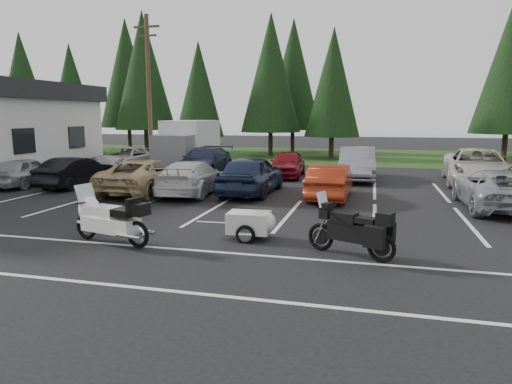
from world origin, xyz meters
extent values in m
plane|color=black|center=(0.00, 0.00, 0.00)|extent=(120.00, 120.00, 0.00)
cube|color=#1C3A12|center=(0.00, 24.00, 0.01)|extent=(80.00, 16.00, 0.01)
cube|color=slate|center=(4.00, 55.00, 0.00)|extent=(70.00, 50.00, 0.02)
cylinder|color=#473321|center=(-10.00, 12.00, 4.50)|extent=(0.26, 0.26, 9.00)
cube|color=#473321|center=(-10.00, 12.00, 8.30)|extent=(1.60, 0.12, 0.12)
cube|color=#473321|center=(-10.00, 12.00, 7.80)|extent=(1.20, 0.10, 0.10)
cube|color=silver|center=(0.00, 2.00, 0.00)|extent=(32.00, 16.00, 0.01)
cylinder|color=#332316|center=(-28.00, 22.50, 1.25)|extent=(0.36, 0.36, 2.50)
cone|color=black|center=(-28.00, 22.50, 6.24)|extent=(4.58, 4.58, 8.84)
cylinder|color=#332316|center=(-22.00, 21.20, 1.08)|extent=(0.36, 0.36, 2.16)
cone|color=black|center=(-22.00, 21.20, 5.40)|extent=(3.96, 3.96, 7.65)
cylinder|color=#332316|center=(-16.00, 22.80, 1.39)|extent=(0.36, 0.36, 2.78)
cone|color=black|center=(-16.00, 22.80, 6.96)|extent=(5.10, 5.10, 9.86)
cylinder|color=#332316|center=(-10.50, 21.40, 1.06)|extent=(0.36, 0.36, 2.11)
cone|color=black|center=(-10.50, 21.40, 5.28)|extent=(3.87, 3.87, 7.48)
cylinder|color=#332316|center=(-5.00, 22.90, 1.31)|extent=(0.36, 0.36, 2.62)
cone|color=black|center=(-5.00, 22.90, 6.54)|extent=(4.80, 4.80, 9.27)
cylinder|color=#332316|center=(0.00, 21.60, 1.13)|extent=(0.36, 0.36, 2.26)
cone|color=black|center=(0.00, 21.60, 5.64)|extent=(4.14, 4.14, 7.99)
cylinder|color=#332316|center=(12.00, 22.10, 1.34)|extent=(0.36, 0.36, 2.69)
cone|color=black|center=(12.00, 22.10, 6.72)|extent=(4.93, 4.93, 9.52)
cylinder|color=#332316|center=(-20.00, 27.00, 1.44)|extent=(0.36, 0.36, 2.88)
cone|color=black|center=(-20.00, 27.00, 7.20)|extent=(5.28, 5.28, 10.20)
cylinder|color=#332316|center=(-4.00, 27.50, 1.36)|extent=(0.36, 0.36, 2.71)
cone|color=black|center=(-4.00, 27.50, 6.78)|extent=(4.97, 4.97, 9.61)
imported|color=#ACABB0|center=(-12.29, 4.13, 0.66)|extent=(1.90, 4.01, 1.32)
imported|color=black|center=(-9.88, 4.53, 0.67)|extent=(1.65, 4.15, 1.34)
imported|color=tan|center=(-6.02, 3.81, 0.71)|extent=(2.41, 5.13, 1.42)
imported|color=silver|center=(-4.07, 3.97, 0.68)|extent=(2.19, 4.82, 1.37)
imported|color=#19243F|center=(-1.73, 4.64, 0.80)|extent=(2.01, 4.74, 1.60)
imported|color=#9A2C13|center=(1.52, 4.27, 0.67)|extent=(1.52, 4.13, 1.35)
imported|color=gray|center=(7.24, 3.76, 0.68)|extent=(2.33, 4.94, 1.36)
imported|color=#B8B8B6|center=(-10.61, 10.05, 0.72)|extent=(2.59, 5.28, 1.44)
imported|color=#171E3A|center=(-5.79, 9.91, 0.74)|extent=(2.09, 5.11, 1.48)
imported|color=maroon|center=(-1.28, 10.23, 0.69)|extent=(1.82, 4.13, 1.38)
imported|color=slate|center=(2.32, 10.07, 0.81)|extent=(1.89, 4.97, 1.62)
imported|color=#BAB9AB|center=(7.83, 9.81, 0.83)|extent=(3.23, 6.19, 1.66)
camera|label=1|loc=(3.05, -13.28, 3.16)|focal=32.00mm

